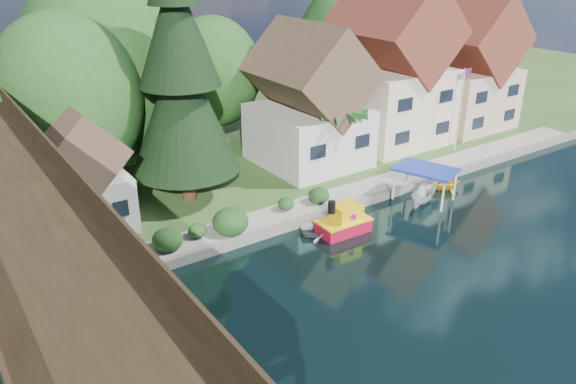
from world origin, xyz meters
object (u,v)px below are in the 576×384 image
at_px(house_center, 390,74).
at_px(boat_canopy, 424,188).
at_px(conifer, 180,76).
at_px(boat_yellow, 446,181).
at_px(house_left, 309,106).
at_px(tugboat, 344,222).
at_px(palm_tree, 342,115).
at_px(boat_white_a, 328,227).
at_px(shed, 81,178).
at_px(flagpole, 462,101).
at_px(house_right, 464,70).
at_px(trestle_bridge, 17,242).

bearing_deg(house_center, boat_canopy, -121.29).
relative_size(conifer, boat_yellow, 7.21).
relative_size(house_left, boat_yellow, 4.49).
bearing_deg(tugboat, palm_tree, 52.37).
bearing_deg(conifer, boat_canopy, -33.36).
xyz_separation_m(tugboat, boat_white_a, (-0.84, 0.51, -0.37)).
bearing_deg(tugboat, boat_white_a, 148.86).
bearing_deg(house_left, boat_yellow, -58.26).
xyz_separation_m(shed, flagpole, (30.02, -3.38, 0.95)).
relative_size(shed, boat_canopy, 1.66).
relative_size(shed, boat_yellow, 3.20).
distance_m(shed, boat_canopy, 22.48).
xyz_separation_m(house_left, tugboat, (-4.68, -10.18, -4.41)).
bearing_deg(boat_white_a, tugboat, -96.48).
relative_size(house_left, house_right, 0.88).
height_order(conifer, boat_white_a, conifer).
xyz_separation_m(house_center, shed, (-27.00, -2.00, -2.59)).
bearing_deg(house_left, flagpole, -22.11).
xyz_separation_m(house_left, boat_yellow, (5.74, -9.28, -4.49)).
relative_size(conifer, flagpole, 2.54).
xyz_separation_m(house_center, boat_canopy, (-6.35, -10.45, -5.31)).
height_order(conifer, palm_tree, conifer).
relative_size(house_left, shed, 1.40).
distance_m(house_center, flagpole, 6.39).
xyz_separation_m(boat_white_a, boat_yellow, (11.27, 0.39, 0.28)).
bearing_deg(tugboat, conifer, 124.21).
bearing_deg(boat_white_a, house_center, -30.34).
xyz_separation_m(tugboat, boat_yellow, (10.43, 0.90, -0.08)).
distance_m(trestle_bridge, house_right, 42.41).
height_order(trestle_bridge, tugboat, trestle_bridge).
relative_size(house_center, palm_tree, 2.60).
height_order(house_right, shed, house_right).
bearing_deg(boat_canopy, trestle_bridge, -178.04).
relative_size(house_center, shed, 1.77).
bearing_deg(trestle_bridge, house_right, 14.79).
bearing_deg(shed, palm_tree, -6.58).
relative_size(house_right, tugboat, 3.64).
relative_size(house_left, palm_tree, 2.06).
height_order(trestle_bridge, shed, trestle_bridge).
height_order(flagpole, boat_yellow, flagpole).
height_order(flagpole, boat_white_a, flagpole).
bearing_deg(boat_canopy, boat_yellow, 12.15).
xyz_separation_m(trestle_bridge, shed, (5.00, 9.33, -1.52)).
bearing_deg(conifer, palm_tree, -12.98).
xyz_separation_m(trestle_bridge, flagpole, (35.02, 5.94, -0.57)).
bearing_deg(boat_yellow, trestle_bridge, 111.13).
bearing_deg(conifer, flagpole, -9.57).
height_order(house_left, boat_yellow, house_left).
distance_m(house_left, boat_canopy, 11.06).
distance_m(conifer, palm_tree, 12.20).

